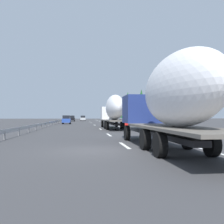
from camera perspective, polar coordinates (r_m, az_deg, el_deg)
The scene contains 23 objects.
ground_plane at distance 52.35m, azimuth -6.15°, elevation -2.78°, with size 260.00×260.00×0.00m, color #38383A.
lane_stripe_0 at distance 14.62m, azimuth 2.80°, elevation -7.49°, with size 3.20×0.20×0.01m, color white.
lane_stripe_1 at distance 22.83m, azimuth -0.71°, elevation -5.14°, with size 3.20×0.20×0.01m, color white.
lane_stripe_2 at distance 33.10m, azimuth -2.62°, elevation -3.84°, with size 3.20×0.20×0.01m, color white.
lane_stripe_3 at distance 47.18m, azimuth -3.88°, elevation -2.98°, with size 3.20×0.20×0.01m, color white.
lane_stripe_4 at distance 49.09m, azimuth -4.00°, elevation -2.90°, with size 3.20×0.20×0.01m, color white.
lane_stripe_5 at distance 65.57m, azimuth -4.71°, elevation -2.41°, with size 3.20×0.20×0.01m, color white.
lane_stripe_6 at distance 78.92m, azimuth -5.07°, elevation -2.17°, with size 3.20×0.20×0.01m, color white.
lane_stripe_7 at distance 77.08m, azimuth -5.03°, elevation -2.20°, with size 3.20×0.20×0.01m, color white.
edge_line_right at distance 57.67m, azimuth -0.73°, elevation -2.62°, with size 110.00×0.20×0.01m, color white.
truck_lead at distance 33.78m, azimuth 0.36°, elevation 0.47°, with size 14.25×2.55×4.42m.
truck_trailing at distance 12.72m, azimuth 12.62°, elevation 2.98°, with size 13.90×2.55×4.47m.
car_black_suv at distance 82.87m, azimuth -8.94°, elevation -1.45°, with size 4.02×1.75×1.90m.
car_blue_sedan at distance 55.68m, azimuth -10.19°, elevation -1.71°, with size 4.11×1.74×1.85m.
car_white_van at distance 102.63m, azimuth -6.52°, elevation -1.38°, with size 4.20×1.81×1.77m.
car_silver_hatch at distance 92.02m, azimuth -6.55°, elevation -1.40°, with size 4.12×1.84×1.91m.
road_sign at distance 57.46m, azimuth 0.50°, elevation -0.29°, with size 0.10×0.90×3.40m.
tree_0 at distance 57.64m, azimuth 3.57°, elevation 1.55°, with size 3.38×3.38×7.14m.
tree_1 at distance 96.49m, azimuth 1.03°, elevation 0.20°, with size 3.44×3.44×5.92m.
tree_2 at distance 46.76m, azimuth 6.62°, elevation 1.90°, with size 2.51×2.51×6.64m.
tree_3 at distance 47.65m, azimuth 8.47°, elevation 2.63°, with size 3.43×3.43×7.58m.
tree_4 at distance 101.95m, azimuth -0.36°, elevation 0.45°, with size 3.68×3.68×6.48m.
guardrail_median at distance 55.59m, azimuth -12.38°, elevation -2.06°, with size 94.00×0.10×0.76m.
Camera 1 is at (-12.32, 0.63, 1.67)m, focal length 40.67 mm.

